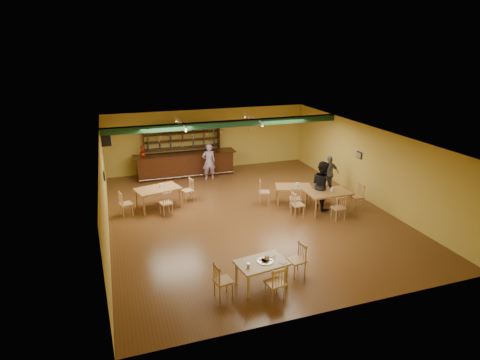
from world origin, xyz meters
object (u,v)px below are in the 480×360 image
object	(u,v)px
dining_table_a	(158,198)
near_table	(262,274)
dining_table_b	(293,195)
dining_table_d	(328,202)
patron_right_a	(322,185)
bar_counter	(186,165)
patron_bar	(209,162)

from	to	relation	value
dining_table_a	near_table	xyz separation A→B (m)	(1.88, -6.10, -0.06)
dining_table_b	dining_table_d	size ratio (longest dim) A/B	0.86
dining_table_a	patron_right_a	world-z (taller)	patron_right_a
near_table	dining_table_a	bearing A→B (deg)	98.91
bar_counter	patron_bar	xyz separation A→B (m)	(0.94, -0.83, 0.28)
bar_counter	dining_table_d	bearing A→B (deg)	-54.36
patron_bar	patron_right_a	bearing A→B (deg)	127.29
bar_counter	dining_table_b	xyz separation A→B (m)	(3.39, -4.70, -0.22)
bar_counter	patron_bar	world-z (taller)	patron_bar
dining_table_d	patron_bar	world-z (taller)	patron_bar
dining_table_a	dining_table_d	xyz separation A→B (m)	(6.00, -2.40, -0.00)
patron_right_a	patron_bar	bearing A→B (deg)	24.47
dining_table_b	patron_right_a	bearing A→B (deg)	-26.13
near_table	patron_bar	distance (m)	8.85
bar_counter	dining_table_b	distance (m)	5.80
dining_table_b	patron_right_a	size ratio (longest dim) A/B	0.75
dining_table_d	patron_bar	distance (m)	6.09
dining_table_d	patron_right_a	distance (m)	0.68
dining_table_b	dining_table_d	world-z (taller)	dining_table_d
near_table	patron_bar	bearing A→B (deg)	76.51
patron_bar	patron_right_a	xyz separation A→B (m)	(3.25, -4.67, 0.09)
dining_table_a	patron_bar	distance (m)	3.84
dining_table_a	patron_bar	world-z (taller)	patron_bar
dining_table_d	patron_right_a	xyz separation A→B (m)	(-0.05, 0.43, 0.53)
near_table	bar_counter	bearing A→B (deg)	82.53
bar_counter	near_table	xyz separation A→B (m)	(0.12, -9.62, -0.22)
dining_table_a	patron_right_a	bearing A→B (deg)	-33.28
bar_counter	dining_table_d	world-z (taller)	bar_counter
near_table	patron_bar	xyz separation A→B (m)	(0.81, 8.80, 0.50)
patron_bar	patron_right_a	distance (m)	5.69
bar_counter	dining_table_b	bearing A→B (deg)	-54.15
dining_table_d	near_table	size ratio (longest dim) A/B	1.25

